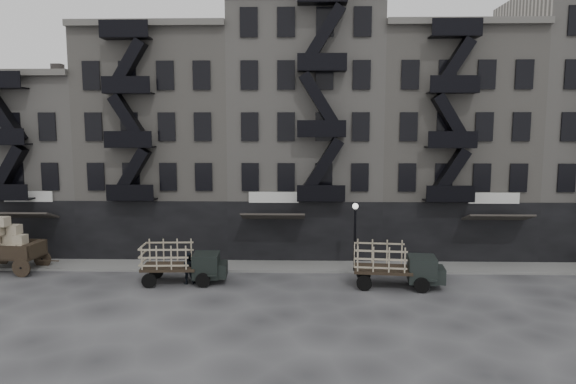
{
  "coord_description": "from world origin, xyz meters",
  "views": [
    {
      "loc": [
        -0.2,
        -27.68,
        8.8
      ],
      "look_at": [
        -1.06,
        4.0,
        4.76
      ],
      "focal_mm": 32.0,
      "sensor_mm": 36.0,
      "label": 1
    }
  ],
  "objects_px": {
    "stake_truck_west": "(182,260)",
    "stake_truck_east": "(395,262)",
    "wagon": "(7,240)",
    "pedestrian_mid": "(188,268)"
  },
  "relations": [
    {
      "from": "stake_truck_west",
      "to": "pedestrian_mid",
      "type": "bearing_deg",
      "value": -21.81
    },
    {
      "from": "stake_truck_east",
      "to": "pedestrian_mid",
      "type": "xyz_separation_m",
      "value": [
        -11.59,
        0.27,
        -0.5
      ]
    },
    {
      "from": "stake_truck_west",
      "to": "stake_truck_east",
      "type": "xyz_separation_m",
      "value": [
        11.95,
        -0.39,
        0.05
      ]
    },
    {
      "from": "stake_truck_east",
      "to": "pedestrian_mid",
      "type": "relative_size",
      "value": 2.8
    },
    {
      "from": "stake_truck_west",
      "to": "wagon",
      "type": "bearing_deg",
      "value": 166.95
    },
    {
      "from": "wagon",
      "to": "pedestrian_mid",
      "type": "xyz_separation_m",
      "value": [
        11.5,
        -2.11,
        -1.04
      ]
    },
    {
      "from": "wagon",
      "to": "stake_truck_east",
      "type": "height_order",
      "value": "wagon"
    },
    {
      "from": "stake_truck_west",
      "to": "stake_truck_east",
      "type": "distance_m",
      "value": 11.96
    },
    {
      "from": "wagon",
      "to": "pedestrian_mid",
      "type": "distance_m",
      "value": 11.74
    },
    {
      "from": "stake_truck_west",
      "to": "pedestrian_mid",
      "type": "xyz_separation_m",
      "value": [
        0.36,
        -0.12,
        -0.45
      ]
    }
  ]
}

